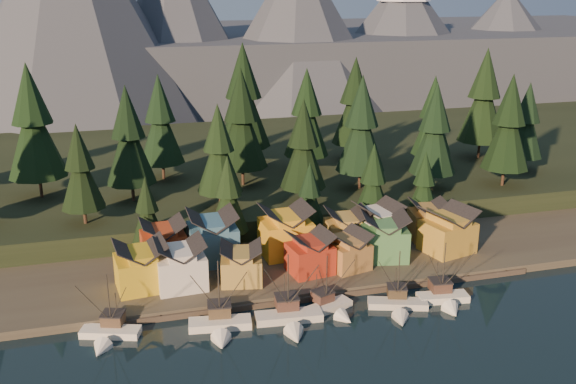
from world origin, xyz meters
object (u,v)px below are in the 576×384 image
object	(u,v)px
boat_2	(290,311)
house_front_0	(141,264)
boat_4	(399,299)
house_back_1	(213,236)
boat_1	(220,317)
house_front_1	(180,263)
house_back_0	(163,241)
boat_0	(108,326)
boat_5	(446,291)
boat_3	(332,301)

from	to	relation	value
boat_2	house_front_0	size ratio (longest dim) A/B	1.34
boat_4	house_back_1	distance (m)	37.12
boat_1	house_front_0	size ratio (longest dim) A/B	1.33
house_front_1	boat_1	bearing A→B (deg)	-75.81
house_front_1	house_back_0	world-z (taller)	house_back_0
boat_1	house_front_1	xyz separation A→B (m)	(-4.43, 14.20, 3.57)
boat_0	boat_2	bearing A→B (deg)	12.21
boat_1	boat_2	size ratio (longest dim) A/B	1.00
boat_5	boat_4	bearing A→B (deg)	-171.61
boat_1	boat_5	xyz separation A→B (m)	(38.72, -1.15, -0.08)
boat_5	house_back_1	xyz separation A→B (m)	(-36.00, 24.63, 4.36)
house_front_1	house_front_0	bearing A→B (deg)	165.76
boat_2	house_front_0	world-z (taller)	boat_2
boat_0	boat_4	distance (m)	47.26
house_front_0	house_back_0	bearing A→B (deg)	57.46
house_back_1	boat_2	bearing A→B (deg)	-71.45
boat_1	house_back_1	bearing A→B (deg)	90.89
boat_0	boat_1	xyz separation A→B (m)	(17.10, -2.23, 0.26)
boat_1	house_back_0	distance (m)	25.98
boat_1	boat_5	distance (m)	38.74
boat_0	boat_4	xyz separation A→B (m)	(47.13, -3.44, -0.18)
house_front_1	boat_4	bearing A→B (deg)	-27.25
house_front_1	house_back_0	bearing A→B (deg)	97.47
boat_0	boat_5	bearing A→B (deg)	14.93
boat_0	house_front_1	distance (m)	17.85
boat_0	boat_4	world-z (taller)	boat_0
boat_0	boat_5	xyz separation A→B (m)	(55.83, -3.38, 0.17)
boat_1	boat_0	bearing A→B (deg)	-179.91
boat_2	house_front_1	bearing A→B (deg)	141.40
boat_2	house_back_1	xyz separation A→B (m)	(-8.52, 24.32, 4.38)
boat_0	house_back_0	size ratio (longest dim) A/B	1.31
boat_4	boat_2	bearing A→B (deg)	-162.96
boat_0	house_back_0	world-z (taller)	boat_0
boat_1	house_front_1	distance (m)	15.30
boat_5	house_back_0	distance (m)	52.27
house_back_1	boat_4	bearing A→B (deg)	-42.89
boat_3	house_front_1	bearing A→B (deg)	131.50
boat_1	boat_3	size ratio (longest dim) A/B	1.17
boat_3	boat_4	xyz separation A→B (m)	(11.07, -2.29, -0.10)
boat_1	house_front_0	distance (m)	19.35
house_front_0	house_front_1	world-z (taller)	house_front_1
house_front_0	boat_3	bearing A→B (deg)	-32.23
boat_5	house_back_1	size ratio (longest dim) A/B	1.18
house_front_1	boat_3	bearing A→B (deg)	-32.44
boat_1	boat_5	world-z (taller)	boat_1
boat_4	house_back_1	world-z (taller)	house_back_1
boat_0	boat_3	size ratio (longest dim) A/B	1.06
boat_5	house_back_0	world-z (taller)	boat_5
boat_1	house_back_0	size ratio (longest dim) A/B	1.45
boat_4	house_front_1	size ratio (longest dim) A/B	1.27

